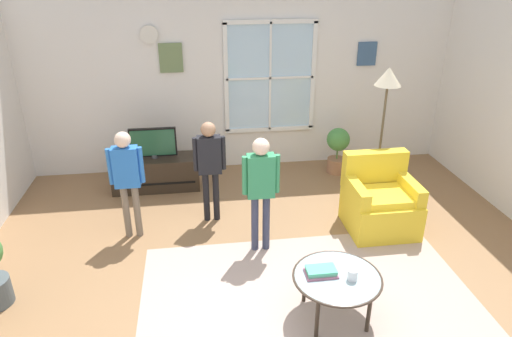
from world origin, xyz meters
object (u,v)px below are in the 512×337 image
at_px(television, 153,143).
at_px(coffee_table, 337,279).
at_px(person_black_shirt, 210,161).
at_px(remote_near_books, 326,271).
at_px(person_green_shirt, 261,182).
at_px(armchair, 380,203).
at_px(person_blue_shirt, 127,173).
at_px(potted_plant_by_window, 338,147).
at_px(book_stack, 321,271).
at_px(floor_lamp, 387,91).
at_px(tv_stand, 156,173).
at_px(cup, 353,275).

height_order(television, coffee_table, television).
height_order(television, person_black_shirt, person_black_shirt).
distance_m(remote_near_books, person_green_shirt, 1.19).
xyz_separation_m(television, armchair, (2.66, -1.41, -0.35)).
relative_size(remote_near_books, person_black_shirt, 0.11).
relative_size(person_blue_shirt, potted_plant_by_window, 1.84).
xyz_separation_m(book_stack, floor_lamp, (1.32, 2.04, 1.01)).
bearing_deg(armchair, person_black_shirt, 167.00).
height_order(person_black_shirt, floor_lamp, floor_lamp).
bearing_deg(person_blue_shirt, television, 80.82).
xyz_separation_m(tv_stand, book_stack, (1.58, -2.75, 0.23)).
height_order(tv_stand, armchair, armchair).
bearing_deg(person_green_shirt, tv_stand, 125.97).
height_order(armchair, floor_lamp, floor_lamp).
distance_m(television, armchair, 3.03).
xyz_separation_m(tv_stand, armchair, (2.66, -1.41, 0.10)).
relative_size(person_black_shirt, potted_plant_by_window, 1.82).
relative_size(armchair, coffee_table, 1.12).
distance_m(person_green_shirt, floor_lamp, 2.05).
distance_m(television, coffee_table, 3.29).
distance_m(armchair, remote_near_books, 1.67).
distance_m(remote_near_books, floor_lamp, 2.59).
xyz_separation_m(television, person_blue_shirt, (-0.19, -1.20, 0.12)).
xyz_separation_m(television, potted_plant_by_window, (2.64, 0.16, -0.28)).
height_order(book_stack, remote_near_books, book_stack).
height_order(person_green_shirt, floor_lamp, floor_lamp).
bearing_deg(book_stack, tv_stand, 119.87).
relative_size(potted_plant_by_window, floor_lamp, 0.39).
height_order(book_stack, person_blue_shirt, person_blue_shirt).
relative_size(television, cup, 6.40).
height_order(cup, remote_near_books, cup).
relative_size(person_green_shirt, potted_plant_by_window, 1.88).
xyz_separation_m(book_stack, person_green_shirt, (-0.37, 1.08, 0.36)).
distance_m(coffee_table, floor_lamp, 2.63).
xyz_separation_m(remote_near_books, person_green_shirt, (-0.42, 1.05, 0.37)).
distance_m(coffee_table, book_stack, 0.15).
distance_m(book_stack, remote_near_books, 0.06).
bearing_deg(cup, tv_stand, 122.56).
height_order(television, person_blue_shirt, person_blue_shirt).
bearing_deg(potted_plant_by_window, cup, -105.10).
xyz_separation_m(television, person_black_shirt, (0.72, -0.96, 0.11)).
height_order(cup, potted_plant_by_window, potted_plant_by_window).
height_order(armchair, person_blue_shirt, person_blue_shirt).
relative_size(tv_stand, remote_near_books, 8.42).
relative_size(person_blue_shirt, floor_lamp, 0.73).
distance_m(potted_plant_by_window, floor_lamp, 1.40).
distance_m(remote_near_books, potted_plant_by_window, 3.05).
distance_m(coffee_table, remote_near_books, 0.11).
distance_m(armchair, person_blue_shirt, 2.90).
bearing_deg(coffee_table, book_stack, 159.21).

